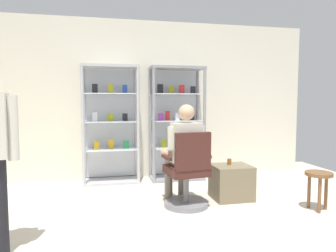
{
  "coord_description": "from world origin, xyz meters",
  "views": [
    {
      "loc": [
        -0.68,
        -2.38,
        1.33
      ],
      "look_at": [
        0.17,
        1.63,
        1.0
      ],
      "focal_mm": 33.12,
      "sensor_mm": 36.0,
      "label": 1
    }
  ],
  "objects_px": {
    "tea_glass": "(229,162)",
    "seated_shopkeeper": "(183,149)",
    "office_chair": "(188,176)",
    "storage_crate": "(231,182)",
    "display_cabinet_right": "(176,122)",
    "display_cabinet_left": "(111,124)",
    "wooden_stool": "(319,180)"
  },
  "relations": [
    {
      "from": "display_cabinet_left",
      "to": "tea_glass",
      "type": "relative_size",
      "value": 22.98
    },
    {
      "from": "display_cabinet_right",
      "to": "storage_crate",
      "type": "xyz_separation_m",
      "value": [
        0.47,
        -1.27,
        -0.74
      ]
    },
    {
      "from": "display_cabinet_left",
      "to": "office_chair",
      "type": "relative_size",
      "value": 1.98
    },
    {
      "from": "display_cabinet_left",
      "to": "display_cabinet_right",
      "type": "distance_m",
      "value": 1.1
    },
    {
      "from": "display_cabinet_left",
      "to": "wooden_stool",
      "type": "relative_size",
      "value": 4.05
    },
    {
      "from": "display_cabinet_left",
      "to": "storage_crate",
      "type": "height_order",
      "value": "display_cabinet_left"
    },
    {
      "from": "tea_glass",
      "to": "wooden_stool",
      "type": "relative_size",
      "value": 0.18
    },
    {
      "from": "display_cabinet_left",
      "to": "display_cabinet_right",
      "type": "height_order",
      "value": "same"
    },
    {
      "from": "display_cabinet_right",
      "to": "office_chair",
      "type": "distance_m",
      "value": 1.61
    },
    {
      "from": "office_chair",
      "to": "display_cabinet_right",
      "type": "bearing_deg",
      "value": 82.3
    },
    {
      "from": "office_chair",
      "to": "storage_crate",
      "type": "distance_m",
      "value": 0.73
    },
    {
      "from": "display_cabinet_right",
      "to": "storage_crate",
      "type": "height_order",
      "value": "display_cabinet_right"
    },
    {
      "from": "display_cabinet_right",
      "to": "seated_shopkeeper",
      "type": "relative_size",
      "value": 1.47
    },
    {
      "from": "wooden_stool",
      "to": "tea_glass",
      "type": "bearing_deg",
      "value": 141.84
    },
    {
      "from": "display_cabinet_left",
      "to": "seated_shopkeeper",
      "type": "height_order",
      "value": "display_cabinet_left"
    },
    {
      "from": "display_cabinet_left",
      "to": "office_chair",
      "type": "distance_m",
      "value": 1.83
    },
    {
      "from": "office_chair",
      "to": "seated_shopkeeper",
      "type": "xyz_separation_m",
      "value": [
        -0.02,
        0.16,
        0.32
      ]
    },
    {
      "from": "tea_glass",
      "to": "wooden_stool",
      "type": "height_order",
      "value": "tea_glass"
    },
    {
      "from": "office_chair",
      "to": "tea_glass",
      "type": "xyz_separation_m",
      "value": [
        0.66,
        0.26,
        0.11
      ]
    },
    {
      "from": "seated_shopkeeper",
      "to": "storage_crate",
      "type": "height_order",
      "value": "seated_shopkeeper"
    },
    {
      "from": "display_cabinet_right",
      "to": "office_chair",
      "type": "relative_size",
      "value": 1.98
    },
    {
      "from": "display_cabinet_left",
      "to": "seated_shopkeeper",
      "type": "relative_size",
      "value": 1.47
    },
    {
      "from": "office_chair",
      "to": "seated_shopkeeper",
      "type": "bearing_deg",
      "value": 96.63
    },
    {
      "from": "display_cabinet_right",
      "to": "tea_glass",
      "type": "height_order",
      "value": "display_cabinet_right"
    },
    {
      "from": "storage_crate",
      "to": "tea_glass",
      "type": "relative_size",
      "value": 6.16
    },
    {
      "from": "display_cabinet_left",
      "to": "office_chair",
      "type": "bearing_deg",
      "value": -58.93
    },
    {
      "from": "tea_glass",
      "to": "seated_shopkeeper",
      "type": "bearing_deg",
      "value": -171.59
    },
    {
      "from": "display_cabinet_right",
      "to": "storage_crate",
      "type": "relative_size",
      "value": 3.73
    },
    {
      "from": "display_cabinet_left",
      "to": "storage_crate",
      "type": "distance_m",
      "value": 2.15
    },
    {
      "from": "office_chair",
      "to": "seated_shopkeeper",
      "type": "height_order",
      "value": "seated_shopkeeper"
    },
    {
      "from": "seated_shopkeeper",
      "to": "display_cabinet_left",
      "type": "bearing_deg",
      "value": 123.51
    },
    {
      "from": "storage_crate",
      "to": "office_chair",
      "type": "bearing_deg",
      "value": -162.33
    }
  ]
}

